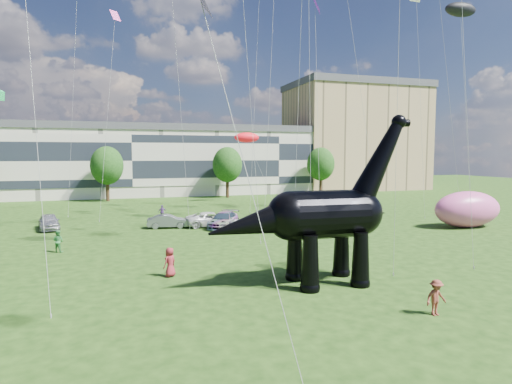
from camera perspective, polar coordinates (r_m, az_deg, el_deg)
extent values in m
plane|color=#16330C|center=(23.56, 7.31, -13.85)|extent=(220.00, 220.00, 0.00)
cube|color=beige|center=(82.29, -16.25, 3.72)|extent=(78.00, 11.00, 12.00)
cube|color=tan|center=(98.55, 13.00, 6.89)|extent=(28.00, 18.00, 22.00)
cylinder|color=#382314|center=(73.56, -19.17, 0.08)|extent=(0.56, 0.56, 3.20)
ellipsoid|color=#14380F|center=(73.33, -19.28, 3.76)|extent=(5.20, 5.20, 6.24)
cylinder|color=#382314|center=(75.52, -3.83, 0.47)|extent=(0.56, 0.56, 3.20)
ellipsoid|color=#14380F|center=(75.29, -3.85, 4.05)|extent=(5.20, 5.20, 6.24)
cylinder|color=#382314|center=(81.54, 8.58, 0.76)|extent=(0.56, 0.56, 3.20)
ellipsoid|color=#14380F|center=(81.33, 8.62, 4.08)|extent=(5.20, 5.20, 6.24)
cone|color=black|center=(24.26, 7.24, -9.39)|extent=(1.10, 1.10, 3.16)
sphere|color=black|center=(24.64, 7.20, -12.53)|extent=(1.16, 1.16, 1.16)
cone|color=black|center=(26.33, 5.18, -8.22)|extent=(1.10, 1.10, 3.16)
sphere|color=black|center=(26.68, 5.15, -11.13)|extent=(1.16, 1.16, 1.16)
cone|color=black|center=(25.67, 13.77, -8.70)|extent=(1.10, 1.10, 3.16)
sphere|color=black|center=(26.03, 13.71, -11.67)|extent=(1.16, 1.16, 1.16)
cone|color=black|center=(27.63, 11.32, -7.66)|extent=(1.10, 1.10, 3.16)
sphere|color=black|center=(27.97, 11.27, -10.44)|extent=(1.16, 1.16, 1.16)
cylinder|color=black|center=(25.41, 9.29, -2.95)|extent=(4.44, 2.88, 2.84)
sphere|color=black|center=(24.53, 4.63, -3.19)|extent=(2.84, 2.84, 2.84)
sphere|color=black|center=(26.45, 13.60, -2.72)|extent=(2.74, 2.74, 2.74)
cone|color=black|center=(26.89, 16.11, 3.87)|extent=(3.98, 1.61, 5.57)
sphere|color=black|center=(27.67, 18.50, 8.85)|extent=(0.88, 0.88, 0.88)
cylinder|color=black|center=(27.85, 19.03, 8.70)|extent=(0.74, 0.47, 0.46)
cone|color=black|center=(23.89, -0.25, -4.25)|extent=(5.59, 2.26, 3.09)
imported|color=#B1B2B6|center=(48.21, -25.89, -3.58)|extent=(2.79, 4.99, 1.61)
imported|color=slate|center=(45.26, -11.62, -3.84)|extent=(4.42, 2.00, 1.41)
imported|color=silver|center=(45.52, -5.89, -3.63)|extent=(5.54, 2.64, 1.53)
imported|color=#595960|center=(44.70, -4.32, -3.73)|extent=(4.70, 5.91, 1.60)
cube|color=white|center=(57.86, 10.67, -1.56)|extent=(3.47, 3.47, 0.11)
cone|color=white|center=(57.78, 10.69, -0.81)|extent=(4.39, 4.39, 1.43)
cylinder|color=#999999|center=(56.34, 9.67, -2.25)|extent=(0.06, 0.06, 1.05)
cylinder|color=#999999|center=(56.98, 12.28, -2.22)|extent=(0.06, 0.06, 1.05)
cylinder|color=#999999|center=(58.92, 9.10, -1.93)|extent=(0.06, 0.06, 1.05)
cylinder|color=#999999|center=(59.53, 11.61, -1.90)|extent=(0.06, 0.06, 1.05)
cube|color=silver|center=(59.25, 8.27, -1.41)|extent=(3.57, 3.57, 0.11)
cone|color=silver|center=(59.17, 8.28, -0.71)|extent=(4.52, 4.52, 1.37)
cylinder|color=#999999|center=(57.99, 7.07, -2.04)|extent=(0.05, 0.05, 1.00)
cylinder|color=#999999|center=(58.12, 9.58, -2.05)|extent=(0.05, 0.05, 1.00)
cylinder|color=#999999|center=(60.52, 7.00, -1.74)|extent=(0.05, 0.05, 1.00)
cylinder|color=#999999|center=(60.64, 9.41, -1.76)|extent=(0.05, 0.05, 1.00)
ellipsoid|color=#DF579F|center=(49.79, 26.35, -2.07)|extent=(7.67, 3.98, 3.79)
imported|color=black|center=(51.00, 16.09, -2.82)|extent=(1.57, 0.84, 1.62)
imported|color=#573476|center=(51.55, -12.38, -2.62)|extent=(1.00, 0.46, 1.67)
imported|color=brown|center=(22.47, 22.89, -12.84)|extent=(1.16, 0.72, 1.72)
imported|color=#35853F|center=(36.84, -24.89, -5.98)|extent=(1.05, 0.98, 1.73)
imported|color=#2F2895|center=(30.69, 7.32, -7.80)|extent=(0.64, 0.71, 1.62)
imported|color=maroon|center=(27.47, -11.40, -9.15)|extent=(1.07, 1.03, 1.84)
ellipsoid|color=red|center=(67.73, -1.25, 7.28)|extent=(3.84, 4.29, 1.56)
plane|color=#D53B92|center=(58.51, -18.26, 21.45)|extent=(1.66, 1.50, 1.31)
ellipsoid|color=black|center=(62.84, 25.60, 21.08)|extent=(4.47, 4.49, 1.71)
plane|color=purple|center=(49.53, 7.86, 23.88)|extent=(2.06, 2.68, 2.25)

